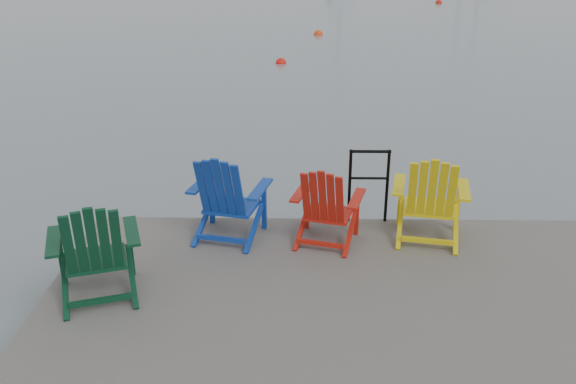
{
  "coord_description": "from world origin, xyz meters",
  "views": [
    {
      "loc": [
        -0.58,
        -4.18,
        3.66
      ],
      "look_at": [
        -0.7,
        2.49,
        0.85
      ],
      "focal_mm": 38.0,
      "sensor_mm": 36.0,
      "label": 1
    }
  ],
  "objects_px": {
    "handrail": "(369,179)",
    "buoy_a": "(281,63)",
    "chair_green": "(94,249)",
    "buoy_d": "(439,3)",
    "chair_red": "(326,204)",
    "chair_yellow": "(431,197)",
    "chair_blue": "(227,196)",
    "buoy_b": "(318,35)"
  },
  "relations": [
    {
      "from": "handrail",
      "to": "buoy_a",
      "type": "height_order",
      "value": "handrail"
    },
    {
      "from": "handrail",
      "to": "chair_green",
      "type": "xyz_separation_m",
      "value": [
        -2.69,
        -1.73,
        -0.02
      ]
    },
    {
      "from": "handrail",
      "to": "buoy_d",
      "type": "distance_m",
      "value": 31.83
    },
    {
      "from": "chair_red",
      "to": "handrail",
      "type": "bearing_deg",
      "value": 63.35
    },
    {
      "from": "chair_yellow",
      "to": "handrail",
      "type": "bearing_deg",
      "value": 153.31
    },
    {
      "from": "handrail",
      "to": "chair_blue",
      "type": "relative_size",
      "value": 0.88
    },
    {
      "from": "chair_red",
      "to": "buoy_a",
      "type": "height_order",
      "value": "chair_red"
    },
    {
      "from": "handrail",
      "to": "buoy_a",
      "type": "xyz_separation_m",
      "value": [
        -1.39,
        12.42,
        -1.04
      ]
    },
    {
      "from": "chair_blue",
      "to": "buoy_a",
      "type": "relative_size",
      "value": 3.09
    },
    {
      "from": "buoy_b",
      "to": "buoy_d",
      "type": "bearing_deg",
      "value": 59.31
    },
    {
      "from": "chair_green",
      "to": "buoy_d",
      "type": "relative_size",
      "value": 2.55
    },
    {
      "from": "buoy_a",
      "to": "buoy_b",
      "type": "xyz_separation_m",
      "value": [
        1.33,
        5.97,
        0.0
      ]
    },
    {
      "from": "handrail",
      "to": "chair_red",
      "type": "distance_m",
      "value": 0.78
    },
    {
      "from": "chair_red",
      "to": "buoy_b",
      "type": "distance_m",
      "value": 18.99
    },
    {
      "from": "chair_red",
      "to": "buoy_d",
      "type": "relative_size",
      "value": 2.3
    },
    {
      "from": "chair_blue",
      "to": "buoy_d",
      "type": "distance_m",
      "value": 32.71
    },
    {
      "from": "chair_blue",
      "to": "buoy_a",
      "type": "bearing_deg",
      "value": 102.45
    },
    {
      "from": "handrail",
      "to": "buoy_b",
      "type": "distance_m",
      "value": 18.41
    },
    {
      "from": "chair_blue",
      "to": "buoy_a",
      "type": "distance_m",
      "value": 12.94
    },
    {
      "from": "buoy_d",
      "to": "chair_blue",
      "type": "bearing_deg",
      "value": -106.0
    },
    {
      "from": "chair_red",
      "to": "buoy_d",
      "type": "bearing_deg",
      "value": 91.04
    },
    {
      "from": "chair_blue",
      "to": "chair_yellow",
      "type": "distance_m",
      "value": 2.24
    },
    {
      "from": "chair_red",
      "to": "buoy_a",
      "type": "bearing_deg",
      "value": 108.97
    },
    {
      "from": "handrail",
      "to": "chair_red",
      "type": "xyz_separation_m",
      "value": [
        -0.52,
        -0.58,
        -0.07
      ]
    },
    {
      "from": "handrail",
      "to": "chair_green",
      "type": "distance_m",
      "value": 3.2
    },
    {
      "from": "chair_green",
      "to": "buoy_b",
      "type": "relative_size",
      "value": 2.76
    },
    {
      "from": "chair_blue",
      "to": "buoy_b",
      "type": "bearing_deg",
      "value": 98.73
    },
    {
      "from": "chair_green",
      "to": "buoy_d",
      "type": "distance_m",
      "value": 34.21
    },
    {
      "from": "chair_green",
      "to": "chair_blue",
      "type": "height_order",
      "value": "chair_green"
    },
    {
      "from": "chair_red",
      "to": "buoy_a",
      "type": "distance_m",
      "value": 13.06
    },
    {
      "from": "chair_red",
      "to": "buoy_b",
      "type": "xyz_separation_m",
      "value": [
        0.46,
        18.96,
        -0.97
      ]
    },
    {
      "from": "buoy_a",
      "to": "buoy_b",
      "type": "bearing_deg",
      "value": 77.42
    },
    {
      "from": "chair_blue",
      "to": "chair_red",
      "type": "relative_size",
      "value": 1.1
    },
    {
      "from": "chair_yellow",
      "to": "buoy_b",
      "type": "relative_size",
      "value": 2.77
    },
    {
      "from": "handrail",
      "to": "buoy_d",
      "type": "bearing_deg",
      "value": 76.55
    },
    {
      "from": "buoy_d",
      "to": "handrail",
      "type": "bearing_deg",
      "value": -103.45
    },
    {
      "from": "chair_blue",
      "to": "chair_red",
      "type": "xyz_separation_m",
      "value": [
        1.09,
        -0.1,
        -0.05
      ]
    },
    {
      "from": "buoy_a",
      "to": "chair_yellow",
      "type": "bearing_deg",
      "value": -81.12
    },
    {
      "from": "buoy_b",
      "to": "buoy_d",
      "type": "height_order",
      "value": "buoy_d"
    },
    {
      "from": "chair_blue",
      "to": "buoy_d",
      "type": "relative_size",
      "value": 2.54
    },
    {
      "from": "buoy_a",
      "to": "handrail",
      "type": "bearing_deg",
      "value": -83.62
    },
    {
      "from": "buoy_b",
      "to": "buoy_d",
      "type": "relative_size",
      "value": 0.92
    }
  ]
}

